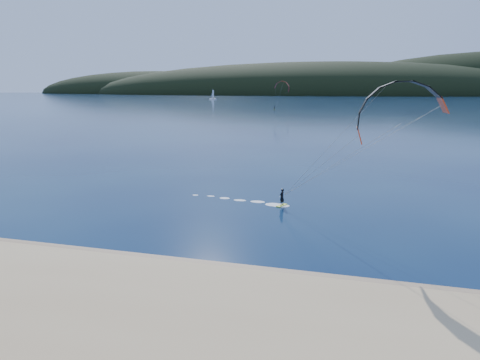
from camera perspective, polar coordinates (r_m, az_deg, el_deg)
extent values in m
plane|color=#08173C|center=(25.67, -14.30, -15.35)|extent=(1800.00, 1800.00, 0.00)
cube|color=#927355|center=(29.24, -10.01, -11.42)|extent=(220.00, 2.50, 0.10)
ellipsoid|color=black|center=(742.31, 10.04, 11.55)|extent=(840.00, 280.00, 110.00)
ellipsoid|color=black|center=(890.41, -11.74, 11.63)|extent=(520.00, 220.00, 90.00)
cube|color=#A3CA17|center=(42.68, 5.78, -3.51)|extent=(1.05, 1.46, 0.08)
imported|color=black|center=(42.44, 5.81, -2.34)|extent=(0.66, 0.75, 1.73)
cylinder|color=gray|center=(37.97, 13.00, 2.18)|extent=(0.02, 0.02, 13.86)
cube|color=#A3CA17|center=(230.88, 4.80, 9.67)|extent=(0.63, 1.57, 0.09)
imported|color=black|center=(230.83, 4.80, 9.91)|extent=(0.80, 0.98, 1.88)
cylinder|color=gray|center=(227.64, 5.34, 11.21)|extent=(0.02, 0.02, 11.82)
cube|color=white|center=(436.25, -3.78, 11.12)|extent=(7.79, 4.89, 1.30)
cylinder|color=white|center=(436.15, -3.79, 11.79)|extent=(0.19, 0.19, 10.20)
cube|color=white|center=(437.37, -3.73, 11.80)|extent=(0.91, 2.27, 7.42)
cube|color=white|center=(434.76, -3.85, 11.55)|extent=(0.71, 1.75, 4.64)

